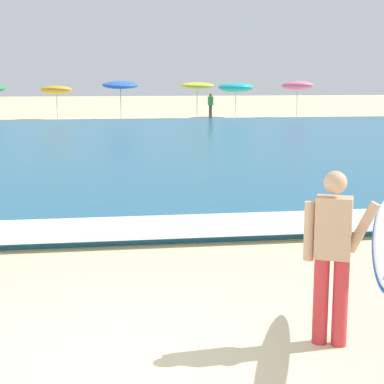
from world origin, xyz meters
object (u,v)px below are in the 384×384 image
beach_umbrella_6 (297,86)px  beach_umbrella_2 (56,90)px  beach_umbrella_5 (236,87)px  beach_umbrella_4 (197,86)px  beachgoer_near_row_left (211,105)px  surfer_with_board (357,245)px  beach_umbrella_3 (120,85)px

beach_umbrella_6 → beach_umbrella_2: bearing=178.9°
beach_umbrella_5 → beach_umbrella_4: bearing=-146.5°
beach_umbrella_6 → beachgoer_near_row_left: size_ratio=1.50×
surfer_with_board → beach_umbrella_5: 35.15m
beach_umbrella_2 → beach_umbrella_3: size_ratio=0.88×
beach_umbrella_3 → beach_umbrella_5: 7.56m
beach_umbrella_4 → surfer_with_board: bearing=-96.2°
beach_umbrella_4 → beach_umbrella_5: 3.35m
surfer_with_board → beach_umbrella_5: (6.34, 34.56, 0.87)m
beach_umbrella_5 → beach_umbrella_3: bearing=-167.9°
beach_umbrella_6 → beach_umbrella_4: bearing=-170.9°
beach_umbrella_2 → beachgoer_near_row_left: bearing=-4.4°
beach_umbrella_2 → beach_umbrella_3: bearing=-16.1°
beach_umbrella_3 → beachgoer_near_row_left: 5.70m
surfer_with_board → beach_umbrella_6: size_ratio=1.02×
beach_umbrella_2 → beach_umbrella_6: bearing=-1.1°
beach_umbrella_3 → beachgoer_near_row_left: (5.55, 0.38, -1.24)m
beach_umbrella_3 → beach_umbrella_4: 4.61m
beach_umbrella_2 → beachgoer_near_row_left: beach_umbrella_2 is taller
surfer_with_board → beachgoer_near_row_left: 33.66m
beach_umbrella_3 → beach_umbrella_6: size_ratio=1.01×
surfer_with_board → beach_umbrella_5: beach_umbrella_5 is taller
surfer_with_board → beach_umbrella_4: beach_umbrella_4 is taller
beach_umbrella_2 → beach_umbrella_3: (3.84, -1.11, 0.29)m
beach_umbrella_3 → beach_umbrella_6: 11.27m
surfer_with_board → beach_umbrella_4: bearing=83.8°
beach_umbrella_3 → beachgoer_near_row_left: beach_umbrella_3 is taller
surfer_with_board → beach_umbrella_2: beach_umbrella_2 is taller
surfer_with_board → beach_umbrella_3: (-1.06, 32.97, 1.06)m
beach_umbrella_3 → beach_umbrella_6: (11.24, 0.81, -0.08)m
beach_umbrella_5 → beach_umbrella_6: size_ratio=0.96×
beach_umbrella_6 → beachgoer_near_row_left: 5.83m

